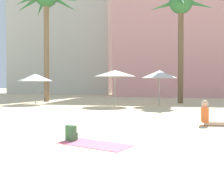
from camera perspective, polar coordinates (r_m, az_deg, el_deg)
ground at (r=5.23m, az=-15.02°, el=-16.05°), size 120.00×120.00×0.00m
palm_tree_far_left at (r=24.50m, az=-12.97°, el=16.08°), size 5.57×4.53×9.47m
palm_tree_left at (r=22.32m, az=13.61°, el=15.03°), size 4.60×4.53×8.31m
cafe_umbrella_0 at (r=18.88m, az=9.40°, el=3.04°), size 2.34×2.34×2.34m
cafe_umbrella_1 at (r=18.67m, az=0.58°, el=3.24°), size 2.76×2.76×2.36m
cafe_umbrella_3 at (r=20.96m, az=-15.08°, el=2.34°), size 2.43×2.43×2.17m
beach_towel at (r=7.33m, az=-3.53°, el=-10.84°), size 2.03×1.44×0.01m
backpack at (r=7.78m, az=-8.13°, el=-8.68°), size 0.35×0.35×0.42m
person_mid_center at (r=10.94m, az=18.79°, el=-5.14°), size 0.90×0.42×0.93m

